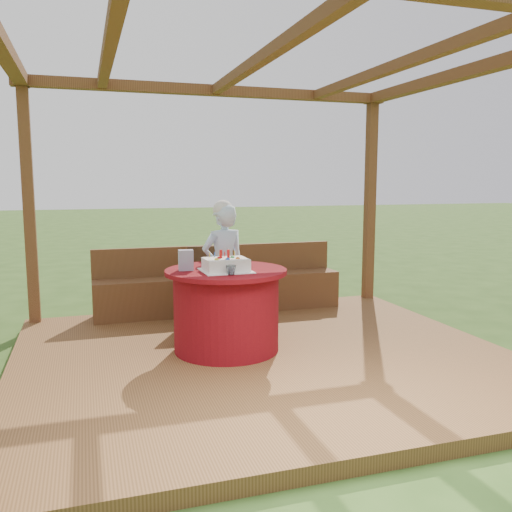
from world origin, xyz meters
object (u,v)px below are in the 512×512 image
Objects in this scene: table at (226,309)px; drinking_glass at (231,270)px; bench at (220,290)px; chair at (207,281)px; gift_bag at (186,260)px; elderly_woman at (223,265)px; birthday_cake at (226,265)px.

drinking_glass is at bearing -96.48° from table.
chair is at bearing -119.76° from bench.
table is 0.60m from gift_bag.
elderly_woman is 1.05m from drinking_glass.
birthday_cake is (-0.03, -0.09, 0.44)m from table.
drinking_glass reaches higher than chair.
birthday_cake is at bearing 87.33° from drinking_glass.
table is 1.33× the size of chair.
table is (-0.31, -1.52, 0.13)m from bench.
elderly_woman reaches higher than gift_bag.
gift_bag is (-0.52, -0.67, 0.17)m from elderly_woman.
bench is 1.73m from gift_bag.
chair is 4.50× the size of gift_bag.
gift_bag reaches higher than table.
gift_bag is (-0.68, -1.47, 0.61)m from bench.
elderly_woman is at bearing 79.43° from drinking_glass.
table is 0.80m from elderly_woman.
bench is 1.94m from drinking_glass.
chair is 9.33× the size of drinking_glass.
drinking_glass is at bearing -100.57° from elderly_woman.
bench is 15.79× the size of gift_bag.
birthday_cake is at bearing -93.72° from chair.
bench is at bearing 79.32° from drinking_glass.
drinking_glass reaches higher than bench.
gift_bag is at bearing 172.30° from table.
birthday_cake is at bearing -105.16° from table.
bench is 6.68× the size of birthday_cake.
elderly_woman is at bearing -100.82° from bench.
elderly_woman reaches higher than chair.
chair reaches higher than table.
elderly_woman is (0.11, -0.35, 0.23)m from chair.
elderly_woman is 15.21× the size of drinking_glass.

